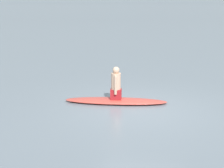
# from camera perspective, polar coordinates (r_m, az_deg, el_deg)

# --- Properties ---
(ground_plane) EXTENTS (400.00, 400.00, 0.00)m
(ground_plane) POSITION_cam_1_polar(r_m,az_deg,el_deg) (10.17, 4.45, -4.05)
(ground_plane) COLOR gray
(surfboard) EXTENTS (3.14, 1.25, 0.13)m
(surfboard) POSITION_cam_1_polar(r_m,az_deg,el_deg) (10.70, 0.63, -2.72)
(surfboard) COLOR #D84C3F
(surfboard) RESTS_ON ground
(person_paddler) EXTENTS (0.37, 0.43, 0.98)m
(person_paddler) POSITION_cam_1_polar(r_m,az_deg,el_deg) (10.57, 0.64, -0.08)
(person_paddler) COLOR #A51E23
(person_paddler) RESTS_ON surfboard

